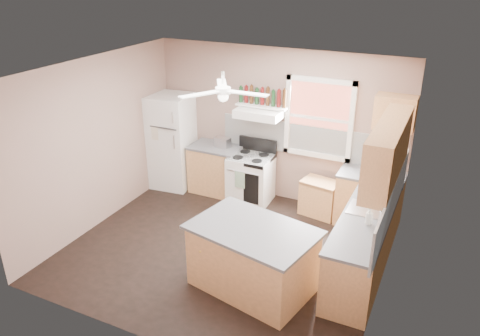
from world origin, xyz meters
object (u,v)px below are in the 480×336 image
at_px(toaster, 223,142).
at_px(refrigerator, 171,141).
at_px(cart, 320,198).
at_px(island, 253,260).
at_px(stove, 251,179).

bearing_deg(toaster, refrigerator, -163.41).
distance_m(refrigerator, cart, 2.96).
xyz_separation_m(toaster, island, (1.64, -2.34, -0.56)).
xyz_separation_m(toaster, cart, (1.88, -0.05, -0.68)).
height_order(refrigerator, stove, refrigerator).
xyz_separation_m(refrigerator, stove, (1.63, 0.02, -0.46)).
xyz_separation_m(cart, island, (-0.23, -2.28, 0.12)).
distance_m(stove, cart, 1.27).
bearing_deg(toaster, island, -45.18).
relative_size(stove, island, 0.58).
relative_size(refrigerator, stove, 2.06).
relative_size(toaster, stove, 0.33).
bearing_deg(cart, island, -86.18).
xyz_separation_m(refrigerator, toaster, (1.02, 0.12, 0.10)).
bearing_deg(toaster, stove, -0.20).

